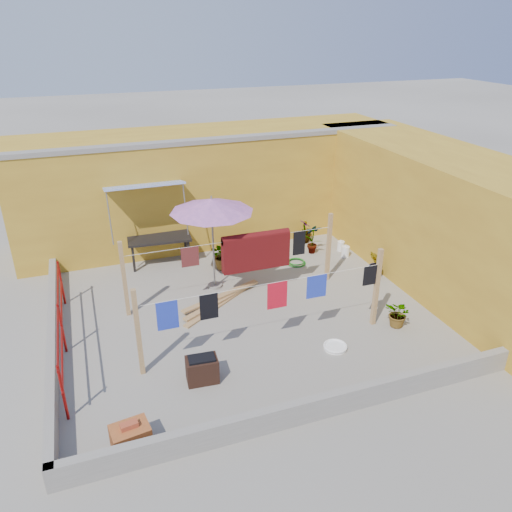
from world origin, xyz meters
name	(u,v)px	position (x,y,z in m)	size (l,w,h in m)	color
ground	(244,312)	(0.00, 0.00, 0.00)	(80.00, 80.00, 0.00)	#9E998E
wall_back	(209,185)	(0.50, 4.69, 1.61)	(11.00, 3.27, 3.21)	gold
wall_right	(443,219)	(5.20, 0.00, 1.60)	(2.40, 9.00, 3.20)	gold
parapet_front	(313,408)	(0.00, -3.58, 0.22)	(8.30, 0.16, 0.44)	gray
parapet_left	(53,339)	(-4.08, 0.00, 0.22)	(0.16, 7.30, 0.44)	gray
red_railing	(61,321)	(-3.85, -0.20, 0.72)	(0.05, 4.20, 1.10)	#9A110F
clothesline_rig	(255,258)	(0.45, 0.52, 1.06)	(5.09, 2.35, 1.80)	tan
patio_umbrella	(212,206)	(-0.31, 1.40, 2.13)	(2.61, 2.61, 2.38)	gray
outdoor_table	(159,239)	(-1.33, 3.20, 0.70)	(1.72, 0.96, 0.78)	black
brick_stack	(131,437)	(-2.92, -3.20, 0.22)	(0.64, 0.50, 0.51)	#B45A29
lumber_pile	(220,301)	(-0.42, 0.57, 0.07)	(2.16, 1.43, 0.14)	tan
brazier	(202,369)	(-1.49, -2.00, 0.25)	(0.61, 0.43, 0.52)	black
white_basin	(335,347)	(1.29, -1.95, 0.04)	(0.49, 0.49, 0.09)	white
water_jug_a	(345,251)	(3.63, 1.86, 0.15)	(0.22, 0.22, 0.35)	white
water_jug_b	(341,246)	(3.70, 2.26, 0.14)	(0.21, 0.21, 0.33)	white
green_hose	(296,262)	(2.14, 1.91, 0.04)	(0.53, 0.53, 0.08)	#187019
plant_back_a	(223,255)	(0.19, 2.32, 0.39)	(0.70, 0.61, 0.78)	#205819
plant_back_b	(305,231)	(2.97, 3.18, 0.35)	(0.39, 0.39, 0.70)	#205819
plant_right_a	(313,238)	(2.86, 2.40, 0.44)	(0.47, 0.32, 0.89)	#205819
plant_right_b	(376,265)	(3.70, 0.44, 0.39)	(0.43, 0.34, 0.77)	#205819
plant_right_c	(399,314)	(2.95, -1.68, 0.31)	(0.56, 0.48, 0.62)	#205819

